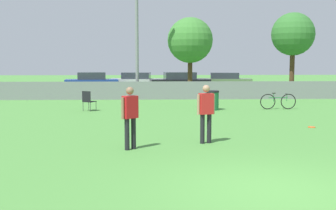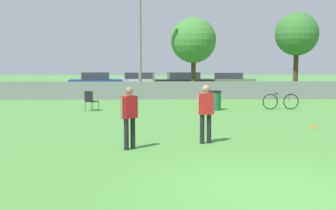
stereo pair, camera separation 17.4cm
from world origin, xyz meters
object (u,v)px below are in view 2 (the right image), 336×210
player_thrower_red (129,113)px  parked_car_silver (140,81)px  parked_car_blue (96,82)px  parked_car_dark (183,82)px  trash_bin (215,100)px  light_pole (140,13)px  player_defender_red (206,110)px  folding_chair_sideline (91,100)px  tree_far_right (297,34)px  bicycle_sideline (281,101)px  parked_car_olive (228,81)px  tree_near_pole (194,40)px  frisbee_disc (313,127)px

player_thrower_red → parked_car_silver: bearing=52.3°
parked_car_blue → parked_car_dark: bearing=-5.6°
trash_bin → parked_car_blue: size_ratio=0.22×
trash_bin → parked_car_blue: 14.62m
light_pole → parked_car_dark: bearing=64.8°
player_defender_red → parked_car_dark: player_defender_red is taller
light_pole → parked_car_dark: size_ratio=1.90×
folding_chair_sideline → parked_car_silver: 14.41m
player_thrower_red → parked_car_dark: size_ratio=0.36×
tree_far_right → bicycle_sideline: size_ratio=3.10×
player_thrower_red → trash_bin: (3.50, 8.85, -0.50)m
folding_chair_sideline → parked_car_silver: bearing=-67.4°
trash_bin → parked_car_olive: size_ratio=0.20×
tree_near_pole → player_thrower_red: 18.30m
tree_far_right → parked_car_dark: 9.33m
parked_car_olive → parked_car_dark: bearing=-146.9°
tree_near_pole → trash_bin: (0.27, -8.95, -3.25)m
trash_bin → parked_car_dark: bearing=93.3°
player_defender_red → parked_car_olive: size_ratio=0.37×
parked_car_olive → light_pole: bearing=-122.7°
player_thrower_red → bicycle_sideline: bearing=13.9°
parked_car_dark → player_defender_red: bearing=-98.0°
frisbee_disc → bicycle_sideline: (0.47, 5.57, 0.38)m
light_pole → parked_car_silver: 9.25m
parked_car_olive → player_thrower_red: bearing=-99.2°
parked_car_olive → player_defender_red: bearing=-94.6°
folding_chair_sideline → bicycle_sideline: bearing=-148.4°
bicycle_sideline → parked_car_olive: size_ratio=0.39×
trash_bin → bicycle_sideline: bearing=3.3°
tree_far_right → parked_car_silver: tree_far_right is taller
tree_far_right → parked_car_blue: tree_far_right is taller
player_thrower_red → folding_chair_sideline: (-2.41, 8.70, -0.44)m
bicycle_sideline → trash_bin: bearing=-178.1°
tree_near_pole → player_thrower_red: size_ratio=3.14×
tree_near_pole → player_thrower_red: bearing=-100.3°
player_defender_red → parked_car_olive: (4.48, 22.71, -0.30)m
bicycle_sideline → parked_car_dark: size_ratio=0.38×
player_defender_red → bicycle_sideline: (4.61, 8.26, -0.58)m
player_thrower_red → bicycle_sideline: player_thrower_red is taller
player_defender_red → bicycle_sideline: bearing=42.9°
parked_car_silver → player_thrower_red: bearing=-82.3°
frisbee_disc → parked_car_silver: bearing=109.5°
player_defender_red → folding_chair_sideline: 9.15m
bicycle_sideline → light_pole: bearing=138.5°
tree_near_pole → parked_car_olive: tree_near_pole is taller
parked_car_blue → parked_car_silver: bearing=18.6°
tree_far_right → player_defender_red: (-7.80, -15.83, -3.09)m
trash_bin → parked_car_silver: bearing=106.4°
bicycle_sideline → folding_chair_sideline: bearing=-179.2°
player_thrower_red → player_defender_red: 2.27m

